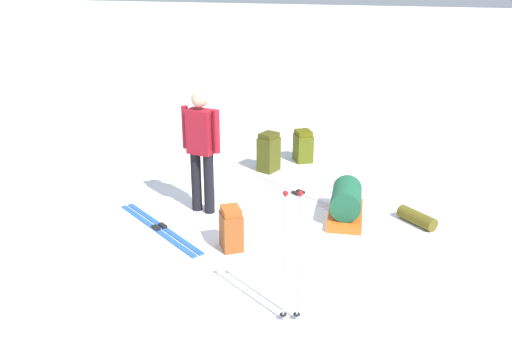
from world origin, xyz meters
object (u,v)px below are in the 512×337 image
object	(u,v)px
thermos_bottle	(215,197)
ski_pair_near	(298,194)
ski_poles_planted_near	(291,251)
ski_pair_far	(159,228)
backpack_small_spare	(231,229)
backpack_bright	(269,152)
skier_standing	(201,146)
sleeping_mat_rolled	(417,218)
backpack_large_dark	(303,146)
gear_sled	(346,203)

from	to	relation	value
thermos_bottle	ski_pair_near	bearing A→B (deg)	-146.97
ski_poles_planted_near	thermos_bottle	xyz separation A→B (m)	(1.57, -2.37, -0.62)
ski_pair_near	thermos_bottle	world-z (taller)	thermos_bottle
ski_pair_far	ski_poles_planted_near	world-z (taller)	ski_poles_planted_near
ski_pair_far	backpack_small_spare	xyz separation A→B (m)	(-1.06, 0.25, 0.25)
backpack_bright	backpack_small_spare	world-z (taller)	backpack_bright
skier_standing	ski_poles_planted_near	xyz separation A→B (m)	(-1.67, 2.17, -0.20)
sleeping_mat_rolled	backpack_bright	bearing A→B (deg)	-31.83
ski_pair_far	backpack_small_spare	distance (m)	1.12
backpack_bright	thermos_bottle	distance (m)	1.64
ski_pair_far	backpack_bright	world-z (taller)	backpack_bright
ski_pair_near	backpack_small_spare	xyz separation A→B (m)	(0.47, 1.84, 0.25)
backpack_small_spare	sleeping_mat_rolled	xyz separation A→B (m)	(-2.17, -1.25, -0.17)
ski_pair_near	backpack_bright	world-z (taller)	backpack_bright
ski_pair_near	backpack_small_spare	world-z (taller)	backpack_small_spare
backpack_large_dark	thermos_bottle	size ratio (longest dim) A/B	2.11
ski_pair_near	backpack_bright	xyz separation A→B (m)	(0.67, -0.88, 0.31)
gear_sled	backpack_large_dark	bearing A→B (deg)	-65.57
backpack_large_dark	gear_sled	distance (m)	2.34
ski_pair_far	backpack_bright	bearing A→B (deg)	-109.37
skier_standing	ski_pair_far	xyz separation A→B (m)	(0.36, 0.68, -0.94)
gear_sled	thermos_bottle	xyz separation A→B (m)	(1.84, 0.07, -0.09)
backpack_bright	backpack_small_spare	distance (m)	2.73
skier_standing	backpack_large_dark	size ratio (longest dim) A/B	3.10
backpack_small_spare	gear_sled	distance (m)	1.73
backpack_bright	thermos_bottle	xyz separation A→B (m)	(0.41, 1.58, -0.19)
skier_standing	ski_pair_near	xyz separation A→B (m)	(-1.17, -0.90, -0.94)
ski_pair_far	backpack_bright	distance (m)	2.63
gear_sled	skier_standing	bearing A→B (deg)	8.03
backpack_bright	ski_pair_near	bearing A→B (deg)	127.03
ski_pair_near	backpack_small_spare	bearing A→B (deg)	75.51
ski_pair_near	sleeping_mat_rolled	xyz separation A→B (m)	(-1.70, 0.58, 0.08)
backpack_bright	skier_standing	bearing A→B (deg)	74.21
ski_pair_near	backpack_bright	distance (m)	1.15
skier_standing	backpack_small_spare	size ratio (longest dim) A/B	3.17
ski_poles_planted_near	sleeping_mat_rolled	size ratio (longest dim) A/B	2.46
ski_poles_planted_near	sleeping_mat_rolled	distance (m)	2.84
backpack_bright	gear_sled	size ratio (longest dim) A/B	0.63
ski_pair_near	ski_poles_planted_near	size ratio (longest dim) A/B	1.21
ski_pair_far	thermos_bottle	bearing A→B (deg)	-117.41
backpack_small_spare	gear_sled	world-z (taller)	backpack_small_spare
gear_sled	ski_pair_far	bearing A→B (deg)	22.58
ski_pair_near	thermos_bottle	size ratio (longest dim) A/B	6.32
backpack_large_dark	gear_sled	world-z (taller)	backpack_large_dark
ski_poles_planted_near	backpack_small_spare	bearing A→B (deg)	-51.90
skier_standing	sleeping_mat_rolled	size ratio (longest dim) A/B	3.09
backpack_small_spare	gear_sled	bearing A→B (deg)	-135.70
backpack_small_spare	sleeping_mat_rolled	distance (m)	2.51
ski_pair_near	ski_pair_far	bearing A→B (deg)	45.91
sleeping_mat_rolled	ski_pair_far	bearing A→B (deg)	17.19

